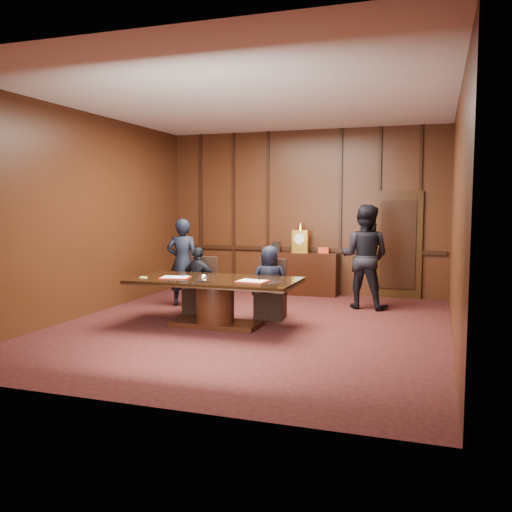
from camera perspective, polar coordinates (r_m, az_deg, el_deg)
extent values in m
plane|color=black|center=(8.61, -0.61, -7.45)|extent=(7.00, 7.00, 0.00)
plane|color=silver|center=(8.53, -0.64, 16.10)|extent=(7.00, 7.00, 0.00)
cube|color=black|center=(11.75, 5.02, 4.61)|extent=(6.00, 0.04, 3.50)
cube|color=black|center=(5.22, -13.41, 3.38)|extent=(6.00, 0.04, 3.50)
cube|color=black|center=(9.80, -17.48, 4.20)|extent=(0.04, 7.00, 3.50)
cube|color=black|center=(7.93, 20.36, 3.86)|extent=(0.04, 7.00, 3.50)
cube|color=black|center=(11.76, 4.95, 0.70)|extent=(5.90, 0.05, 0.08)
cube|color=black|center=(11.44, 14.73, 1.16)|extent=(0.95, 0.06, 2.20)
sphere|color=gold|center=(11.40, 12.84, 0.94)|extent=(0.08, 0.08, 0.08)
cube|color=black|center=(11.61, 4.68, -1.84)|extent=(1.60, 0.45, 0.90)
cube|color=black|center=(11.86, 1.38, -3.72)|extent=(0.12, 0.40, 0.06)
cube|color=black|center=(11.53, 8.05, -4.04)|extent=(0.12, 0.40, 0.06)
cube|color=gold|center=(11.54, 4.71, 1.56)|extent=(0.34, 0.18, 0.48)
cylinder|color=white|center=(11.44, 4.59, 1.83)|extent=(0.22, 0.03, 0.22)
cone|color=gold|center=(11.53, 4.72, 3.15)|extent=(0.14, 0.14, 0.16)
cube|color=black|center=(11.72, 2.12, 1.00)|extent=(0.18, 0.04, 0.22)
cube|color=red|center=(11.47, 7.15, 0.61)|extent=(0.22, 0.12, 0.12)
cube|color=black|center=(8.66, -4.29, -7.12)|extent=(1.40, 0.60, 0.08)
cylinder|color=black|center=(8.59, -4.31, -4.84)|extent=(0.60, 0.60, 0.62)
cube|color=black|center=(8.54, -4.33, -2.73)|extent=(2.62, 1.32, 0.02)
cube|color=black|center=(8.54, -4.33, -2.59)|extent=(2.60, 1.30, 0.06)
cube|color=#9B180E|center=(8.68, -8.52, -2.26)|extent=(0.51, 0.41, 0.01)
cube|color=white|center=(8.68, -8.52, -2.20)|extent=(0.45, 0.35, 0.01)
cube|color=#9B180E|center=(8.18, -0.38, -2.68)|extent=(0.50, 0.39, 0.01)
cube|color=white|center=(8.18, -0.38, -2.62)|extent=(0.43, 0.33, 0.01)
cube|color=white|center=(8.12, -5.57, -2.76)|extent=(0.20, 0.14, 0.01)
ellipsoid|color=white|center=(8.11, -5.57, -2.36)|extent=(0.13, 0.13, 0.10)
cube|color=#FFD97C|center=(8.80, -11.78, -2.21)|extent=(0.10, 0.07, 0.01)
cube|color=black|center=(9.64, -5.90, -4.68)|extent=(0.48, 0.48, 0.46)
cube|color=black|center=(9.76, -5.41, -1.64)|extent=(0.48, 0.06, 0.55)
cylinder|color=black|center=(9.57, -7.49, -5.48)|extent=(0.04, 0.04, 0.23)
cylinder|color=black|center=(9.76, -4.34, -5.22)|extent=(0.04, 0.04, 0.23)
cube|color=black|center=(9.19, 1.53, -5.16)|extent=(0.52, 0.52, 0.46)
cube|color=black|center=(9.31, 1.80, -1.96)|extent=(0.48, 0.10, 0.55)
cylinder|color=black|center=(9.08, -0.06, -6.02)|extent=(0.04, 0.04, 0.23)
cylinder|color=black|center=(9.34, 3.06, -5.71)|extent=(0.04, 0.04, 0.23)
imported|color=black|center=(9.54, -6.05, -2.61)|extent=(0.73, 0.40, 1.18)
imported|color=black|center=(9.08, 1.44, -2.79)|extent=(0.70, 0.56, 1.24)
imported|color=black|center=(10.34, -7.73, -0.66)|extent=(0.69, 0.55, 1.66)
imported|color=black|center=(10.19, 11.35, -0.07)|extent=(1.04, 0.87, 1.92)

